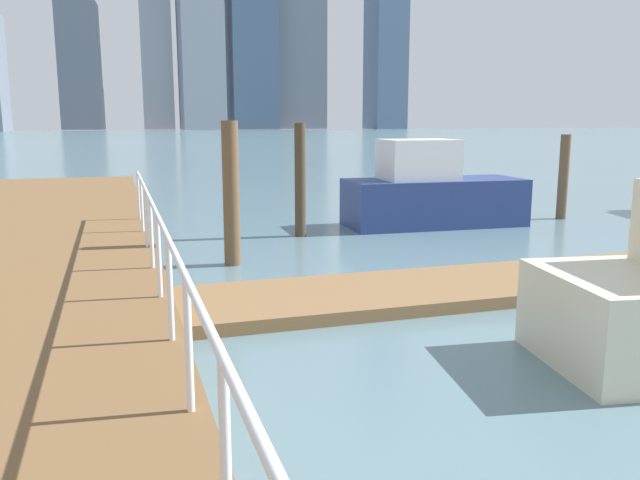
% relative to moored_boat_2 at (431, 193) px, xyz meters
% --- Properties ---
extents(ground_plane, '(300.00, 300.00, 0.00)m').
position_rel_moored_boat_2_xyz_m(ground_plane, '(-3.79, 2.22, -0.80)').
color(ground_plane, slate).
extents(floating_dock, '(14.36, 2.00, 0.18)m').
position_rel_moored_boat_2_xyz_m(floating_dock, '(-0.12, -5.88, -0.71)').
color(floating_dock, olive).
rests_on(floating_dock, ground_plane).
extents(boardwalk_railing, '(0.06, 23.89, 1.08)m').
position_rel_moored_boat_2_xyz_m(boardwalk_railing, '(-6.94, -11.34, 0.44)').
color(boardwalk_railing, white).
rests_on(boardwalk_railing, boardwalk).
extents(dock_piling_0, '(0.25, 0.25, 2.53)m').
position_rel_moored_boat_2_xyz_m(dock_piling_0, '(-3.48, -0.46, 0.46)').
color(dock_piling_0, '#473826').
rests_on(dock_piling_0, ground_plane).
extents(dock_piling_2, '(0.26, 0.26, 2.22)m').
position_rel_moored_boat_2_xyz_m(dock_piling_2, '(3.84, -0.03, 0.31)').
color(dock_piling_2, brown).
rests_on(dock_piling_2, ground_plane).
extents(dock_piling_3, '(0.30, 0.30, 2.58)m').
position_rel_moored_boat_2_xyz_m(dock_piling_3, '(-5.46, -2.93, 0.49)').
color(dock_piling_3, brown).
rests_on(dock_piling_3, ground_plane).
extents(moored_boat_2, '(4.46, 1.88, 2.13)m').
position_rel_moored_boat_2_xyz_m(moored_boat_2, '(0.00, 0.00, 0.00)').
color(moored_boat_2, navy).
rests_on(moored_boat_2, ground_plane).
extents(skyline_tower_2, '(10.55, 10.67, 31.28)m').
position_rel_moored_boat_2_xyz_m(skyline_tower_2, '(-14.61, 166.04, 14.84)').
color(skyline_tower_2, slate).
rests_on(skyline_tower_2, ground_plane).
extents(skyline_tower_4, '(11.12, 9.08, 58.86)m').
position_rel_moored_boat_2_xyz_m(skyline_tower_4, '(14.71, 155.88, 28.63)').
color(skyline_tower_4, gray).
rests_on(skyline_tower_4, ground_plane).
extents(skyline_tower_5, '(12.95, 10.18, 50.07)m').
position_rel_moored_boat_2_xyz_m(skyline_tower_5, '(28.23, 158.73, 24.23)').
color(skyline_tower_5, slate).
rests_on(skyline_tower_5, ground_plane).
extents(skyline_tower_6, '(13.96, 6.95, 50.63)m').
position_rel_moored_boat_2_xyz_m(skyline_tower_6, '(42.91, 164.23, 24.51)').
color(skyline_tower_6, gray).
rests_on(skyline_tower_6, ground_plane).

